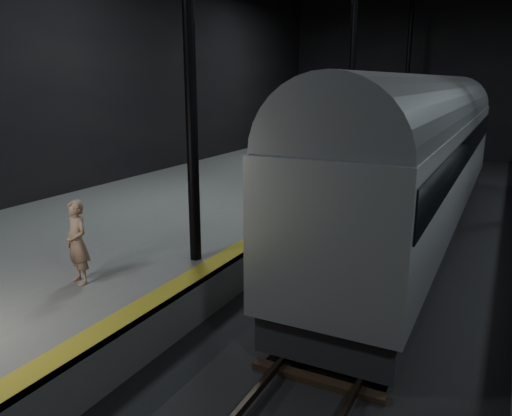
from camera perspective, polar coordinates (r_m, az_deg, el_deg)
The scene contains 6 objects.
ground at distance 14.40m, azimuth 15.36°, elevation -6.81°, with size 44.00×44.00×0.00m, color black.
platform_left at distance 17.22m, azimuth -9.65°, elevation -1.23°, with size 9.00×43.80×1.00m, color #585855.
tactile_strip at distance 15.01m, azimuth 3.42°, elevation -1.40°, with size 0.50×43.80×0.01m, color olive.
track at distance 14.38m, azimuth 15.38°, elevation -6.56°, with size 2.40×43.00×0.24m.
train at distance 17.10m, azimuth 18.52°, elevation 6.21°, with size 2.88×19.20×5.13m.
woman at distance 10.82m, azimuth -19.75°, elevation -3.71°, with size 0.64×0.42×1.76m, color #9B775F.
Camera 1 is at (2.53, -13.23, 5.09)m, focal length 35.00 mm.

